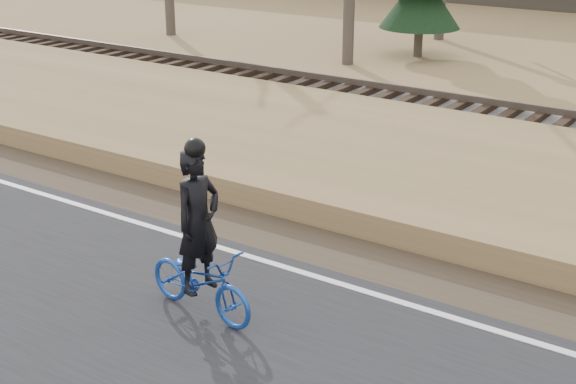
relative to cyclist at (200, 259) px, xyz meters
The scene contains 8 objects.
ground 1.84m from the cyclist, 115.21° to the left, with size 120.00×120.00×0.00m, color #94724B.
road 1.47m from the cyclist, 124.47° to the right, with size 120.00×6.00×0.06m, color black.
edge_line 1.98m from the cyclist, 112.53° to the left, with size 120.00×0.12×0.01m, color silver.
shoulder 2.89m from the cyclist, 104.58° to the left, with size 120.00×1.60×0.04m, color #473A2B.
embankment 5.76m from the cyclist, 97.00° to the left, with size 120.00×5.00×0.44m, color #94724B.
ballast 9.53m from the cyclist, 94.21° to the left, with size 120.00×3.00×0.45m, color slate.
railroad 9.51m from the cyclist, 94.21° to the left, with size 120.00×2.40×0.29m.
cyclist is the anchor object (origin of this frame).
Camera 1 is at (6.71, -8.40, 5.21)m, focal length 50.00 mm.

